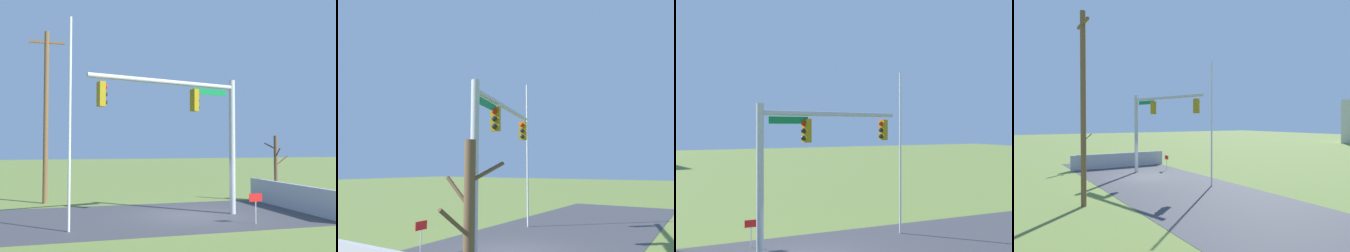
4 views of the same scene
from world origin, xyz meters
The scene contains 5 objects.
road_surface centered at (-4.00, 0.00, 0.01)m, with size 28.00×8.00×0.01m, color #3D3D42.
signal_mast centered at (0.17, -0.75, 4.34)m, with size 6.97×2.01×6.15m.
flagpole centered at (-5.38, -2.27, 3.94)m, with size 0.10×0.10×7.89m, color silver.
bare_tree centered at (6.16, 2.78, 1.90)m, with size 1.27×1.02×3.67m.
open_sign centered at (1.84, -2.86, 0.91)m, with size 0.56×0.04×1.22m.
Camera 2 is at (10.71, 6.38, 3.18)m, focal length 34.89 mm.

